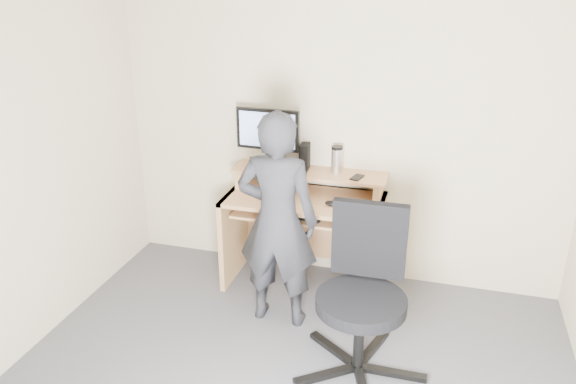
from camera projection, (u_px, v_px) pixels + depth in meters
The scene contains 12 objects.
back_wall at pixel (340, 125), 4.29m from camera, with size 3.50×0.02×2.50m, color #BEB297.
desk at pixel (306, 217), 4.41m from camera, with size 1.20×0.60×0.91m.
monitor at pixel (268, 133), 4.29m from camera, with size 0.50×0.14×0.47m.
external_drive at pixel (305, 157), 4.35m from camera, with size 0.07×0.13×0.20m, color black.
travel_mug at pixel (337, 161), 4.27m from camera, with size 0.08×0.08×0.19m, color silver.
smartphone at pixel (357, 177), 4.19m from camera, with size 0.07×0.13×0.01m, color black.
charger at pixel (289, 171), 4.29m from camera, with size 0.04×0.04×0.04m, color black.
headphones at pixel (294, 165), 4.43m from camera, with size 0.16×0.16×0.02m, color silver.
keyboard at pixel (295, 212), 4.22m from camera, with size 0.46×0.18×0.03m, color black.
mouse at pixel (332, 204), 4.10m from camera, with size 0.10×0.06×0.04m, color black.
office_chair at pixel (363, 288), 3.41m from camera, with size 0.79×0.83×1.04m.
person at pixel (277, 221), 3.82m from camera, with size 0.56×0.37×1.55m, color black.
Camera 1 is at (0.76, -2.36, 2.39)m, focal length 35.00 mm.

